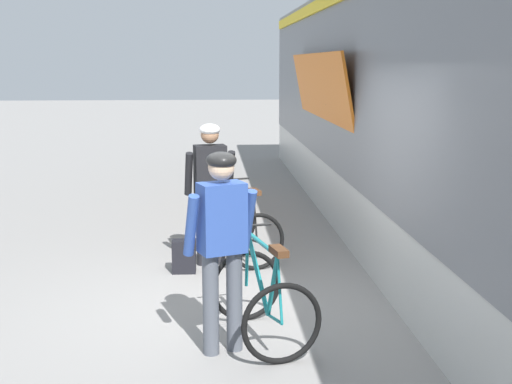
{
  "coord_description": "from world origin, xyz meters",
  "views": [
    {
      "loc": [
        -0.36,
        -6.49,
        2.48
      ],
      "look_at": [
        0.17,
        0.97,
        1.05
      ],
      "focal_mm": 47.34,
      "sensor_mm": 36.0,
      "label": 1
    }
  ],
  "objects_px": {
    "cyclist_far_in_blue": "(222,235)",
    "bicycle_far_teal": "(263,299)",
    "backpack_on_platform": "(184,256)",
    "bicycle_near_black": "(244,229)",
    "cyclist_near_in_dark": "(210,181)"
  },
  "relations": [
    {
      "from": "cyclist_near_in_dark",
      "to": "bicycle_near_black",
      "type": "height_order",
      "value": "cyclist_near_in_dark"
    },
    {
      "from": "backpack_on_platform",
      "to": "bicycle_near_black",
      "type": "bearing_deg",
      "value": 36.08
    },
    {
      "from": "cyclist_far_in_blue",
      "to": "bicycle_near_black",
      "type": "distance_m",
      "value": 2.91
    },
    {
      "from": "cyclist_far_in_blue",
      "to": "cyclist_near_in_dark",
      "type": "bearing_deg",
      "value": 91.87
    },
    {
      "from": "cyclist_far_in_blue",
      "to": "bicycle_far_teal",
      "type": "relative_size",
      "value": 1.46
    },
    {
      "from": "bicycle_far_teal",
      "to": "backpack_on_platform",
      "type": "bearing_deg",
      "value": 110.45
    },
    {
      "from": "cyclist_far_in_blue",
      "to": "backpack_on_platform",
      "type": "xyz_separation_m",
      "value": [
        -0.41,
        2.3,
        -0.85
      ]
    },
    {
      "from": "cyclist_far_in_blue",
      "to": "bicycle_far_teal",
      "type": "bearing_deg",
      "value": 29.02
    },
    {
      "from": "cyclist_near_in_dark",
      "to": "bicycle_near_black",
      "type": "bearing_deg",
      "value": 24.7
    },
    {
      "from": "bicycle_near_black",
      "to": "backpack_on_platform",
      "type": "relative_size",
      "value": 3.06
    },
    {
      "from": "bicycle_near_black",
      "to": "cyclist_far_in_blue",
      "type": "bearing_deg",
      "value": -96.7
    },
    {
      "from": "cyclist_far_in_blue",
      "to": "bicycle_far_teal",
      "type": "height_order",
      "value": "cyclist_far_in_blue"
    },
    {
      "from": "cyclist_far_in_blue",
      "to": "backpack_on_platform",
      "type": "bearing_deg",
      "value": 100.2
    },
    {
      "from": "cyclist_far_in_blue",
      "to": "bicycle_far_teal",
      "type": "distance_m",
      "value": 0.78
    },
    {
      "from": "bicycle_near_black",
      "to": "bicycle_far_teal",
      "type": "distance_m",
      "value": 2.61
    }
  ]
}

